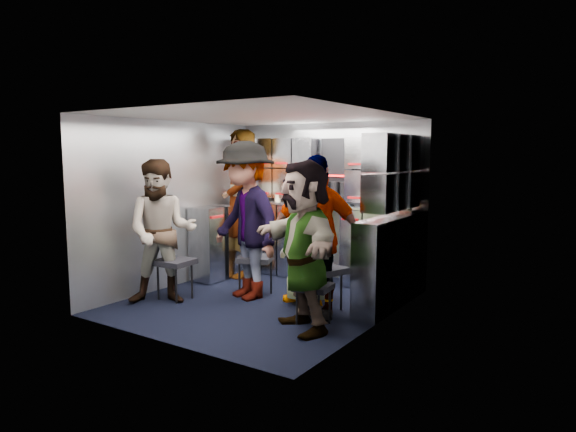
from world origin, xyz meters
The scene contains 29 objects.
floor centered at (0.00, 0.00, 0.00)m, with size 3.00×3.00×0.00m, color black.
wall_back centered at (0.00, 1.50, 1.05)m, with size 2.80×0.04×2.10m, color #9399A1.
wall_left centered at (-1.40, 0.00, 1.05)m, with size 0.04×3.00×2.10m, color #9399A1.
wall_right centered at (1.40, 0.00, 1.05)m, with size 0.04×3.00×2.10m, color #9399A1.
ceiling centered at (0.00, 0.00, 2.10)m, with size 2.80×3.00×0.02m, color silver.
cart_bank_back centered at (0.00, 1.29, 0.49)m, with size 2.68×0.38×0.99m, color gray.
cart_bank_left centered at (-1.19, 0.56, 0.49)m, with size 0.38×0.76×0.99m, color gray.
counter centered at (0.00, 1.29, 1.01)m, with size 2.68×0.42×0.03m, color #B0B3B8.
locker_bank_back centered at (0.00, 1.35, 1.49)m, with size 2.68×0.28×0.82m, color gray.
locker_bank_right centered at (1.25, 0.70, 1.49)m, with size 0.28×1.00×0.82m, color gray.
right_cabinet centered at (1.25, 0.60, 0.50)m, with size 0.28×1.20×1.00m, color gray.
coffee_niche centered at (0.18, 1.41, 1.47)m, with size 0.46×0.16×0.84m, color black, non-canonical shape.
red_latch_strip centered at (0.00, 1.09, 0.88)m, with size 2.60×0.02×0.03m, color maroon.
jump_seat_near_left centered at (-0.93, -0.45, 0.42)m, with size 0.43×0.41×0.47m.
jump_seat_mid_left centered at (-0.28, 0.23, 0.41)m, with size 0.51×0.50×0.47m.
jump_seat_center centered at (0.42, 0.44, 0.43)m, with size 0.51×0.49×0.48m.
jump_seat_mid_right centered at (0.74, 0.11, 0.43)m, with size 0.51×0.49×0.48m.
jump_seat_near_right centered at (0.87, -0.33, 0.36)m, with size 0.39×0.37×0.41m.
attendant_standing centered at (-1.02, 0.87, 1.01)m, with size 0.74×0.48×2.02m, color black.
attendant_arc_a centered at (-0.93, -0.63, 0.82)m, with size 0.79×0.62×1.63m, color black.
attendant_arc_b centered at (-0.28, 0.05, 0.92)m, with size 1.18×0.68×1.83m, color black.
attendant_arc_c centered at (0.42, 0.26, 0.76)m, with size 0.74×0.48×1.52m, color black.
attendant_arc_d centered at (0.74, -0.07, 0.84)m, with size 0.98×0.41×1.68m, color black.
attendant_arc_e centered at (0.87, -0.51, 0.82)m, with size 1.52×0.48×1.64m, color black.
bottle_left centered at (-0.40, 1.24, 1.16)m, with size 0.06×0.06×0.25m, color white.
bottle_mid centered at (0.05, 1.24, 1.16)m, with size 0.07×0.07×0.26m, color white.
bottle_right centered at (1.06, 1.24, 1.16)m, with size 0.06×0.06×0.26m, color white.
cup_left centered at (-0.64, 1.23, 1.08)m, with size 0.08×0.08×0.11m, color beige.
cup_right centered at (1.25, 1.23, 1.08)m, with size 0.09×0.09×0.10m, color beige.
Camera 1 is at (3.40, -4.59, 1.70)m, focal length 32.00 mm.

